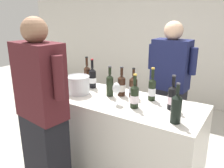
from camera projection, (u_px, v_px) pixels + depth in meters
wall_back at (188, 31)px, 4.28m from camera, size 8.00×0.10×2.80m
counter at (112, 137)px, 2.48m from camera, size 1.82×0.70×0.90m
wine_bottle_0 at (87, 76)px, 2.71m from camera, size 0.08×0.08×0.35m
wine_bottle_1 at (121, 85)px, 2.39m from camera, size 0.08×0.08×0.31m
wine_bottle_2 at (48, 80)px, 2.58m from camera, size 0.08×0.08×0.32m
wine_bottle_3 at (172, 97)px, 2.04m from camera, size 0.08×0.08×0.32m
wine_bottle_4 at (133, 87)px, 2.34m from camera, size 0.08×0.08×0.31m
wine_bottle_5 at (110, 84)px, 2.37m from camera, size 0.07×0.07×0.32m
wine_bottle_6 at (92, 78)px, 2.64m from camera, size 0.08×0.08×0.34m
wine_bottle_7 at (152, 89)px, 2.26m from camera, size 0.07×0.07×0.33m
wine_bottle_8 at (134, 96)px, 2.08m from camera, size 0.08×0.08×0.32m
wine_bottle_9 at (176, 108)px, 1.79m from camera, size 0.08×0.08×0.33m
wine_glass at (116, 89)px, 2.16m from camera, size 0.08×0.08×0.21m
ice_bucket at (78, 85)px, 2.45m from camera, size 0.25×0.25×0.19m
person_server at (169, 95)px, 2.72m from camera, size 0.57×0.26×1.65m
person_guest at (43, 122)px, 1.98m from camera, size 0.59×0.29×1.71m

